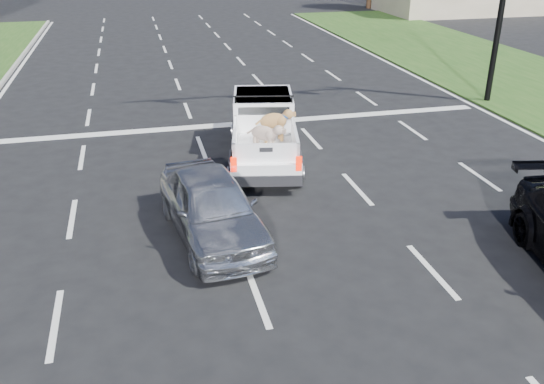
{
  "coord_description": "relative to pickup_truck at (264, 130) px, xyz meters",
  "views": [
    {
      "loc": [
        -3.54,
        -8.55,
        6.1
      ],
      "look_at": [
        -0.98,
        2.0,
        1.1
      ],
      "focal_mm": 38.0,
      "sensor_mm": 36.0,
      "label": 1
    }
  ],
  "objects": [
    {
      "name": "silver_sedan",
      "position": [
        -2.11,
        -4.27,
        -0.15
      ],
      "size": [
        2.22,
        4.38,
        1.43
      ],
      "primitive_type": "imported",
      "rotation": [
        0.0,
        0.0,
        0.13
      ],
      "color": "#A8AAAF",
      "rests_on": "ground"
    },
    {
      "name": "ground",
      "position": [
        0.09,
        -6.67,
        -0.87
      ],
      "size": [
        160.0,
        160.0,
        0.0
      ],
      "primitive_type": "plane",
      "color": "black",
      "rests_on": "ground"
    },
    {
      "name": "pickup_truck",
      "position": [
        0.0,
        0.0,
        0.0
      ],
      "size": [
        2.73,
        5.22,
        1.86
      ],
      "rotation": [
        0.0,
        0.0,
        -0.2
      ],
      "color": "black",
      "rests_on": "ground"
    },
    {
      "name": "road_markings",
      "position": [
        0.09,
        -0.11,
        -0.86
      ],
      "size": [
        17.75,
        60.0,
        0.01
      ],
      "color": "silver",
      "rests_on": "ground"
    }
  ]
}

